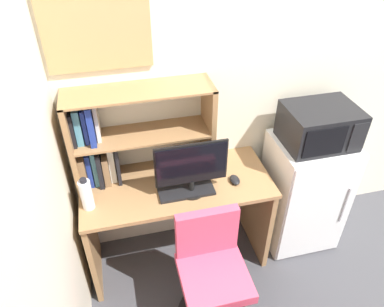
{
  "coord_description": "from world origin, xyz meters",
  "views": [
    {
      "loc": [
        -1.25,
        -2.09,
        2.41
      ],
      "look_at": [
        -0.81,
        -0.31,
        1.02
      ],
      "focal_mm": 34.43,
      "sensor_mm": 36.0,
      "label": 1
    }
  ],
  "objects": [
    {
      "name": "microwave",
      "position": [
        0.08,
        -0.28,
        1.07
      ],
      "size": [
        0.47,
        0.37,
        0.27
      ],
      "color": "black",
      "rests_on": "mini_fridge"
    },
    {
      "name": "wall_corkboard",
      "position": [
        -1.28,
        -0.01,
        1.75
      ],
      "size": [
        0.6,
        0.02,
        0.5
      ],
      "primitive_type": "cube",
      "color": "tan"
    },
    {
      "name": "hutch_bookshelf",
      "position": [
        -1.25,
        -0.12,
        1.08
      ],
      "size": [
        0.9,
        0.27,
        0.64
      ],
      "color": "#997047",
      "rests_on": "desk"
    },
    {
      "name": "monitor",
      "position": [
        -0.84,
        -0.38,
        0.97
      ],
      "size": [
        0.46,
        0.17,
        0.37
      ],
      "color": "black",
      "rests_on": "desk"
    },
    {
      "name": "desk_chair",
      "position": [
        -0.8,
        -0.78,
        0.38
      ],
      "size": [
        0.47,
        0.47,
        0.84
      ],
      "color": "black",
      "rests_on": "ground_plane"
    },
    {
      "name": "desk",
      "position": [
        -0.91,
        -0.28,
        0.54
      ],
      "size": [
        1.27,
        0.56,
        0.77
      ],
      "color": "#997047",
      "rests_on": "ground_plane"
    },
    {
      "name": "computer_mouse",
      "position": [
        -0.53,
        -0.36,
        0.79
      ],
      "size": [
        0.06,
        0.1,
        0.03
      ],
      "primitive_type": "ellipsoid",
      "color": "black",
      "rests_on": "desk"
    },
    {
      "name": "water_bottle",
      "position": [
        -1.48,
        -0.37,
        0.88
      ],
      "size": [
        0.07,
        0.07,
        0.23
      ],
      "color": "silver",
      "rests_on": "desk"
    },
    {
      "name": "wall_back",
      "position": [
        0.4,
        0.02,
        1.3
      ],
      "size": [
        6.4,
        0.04,
        2.6
      ],
      "primitive_type": "cube",
      "color": "silver",
      "rests_on": "ground_plane"
    },
    {
      "name": "mini_fridge",
      "position": [
        0.08,
        -0.28,
        0.47
      ],
      "size": [
        0.54,
        0.49,
        0.94
      ],
      "color": "white",
      "rests_on": "ground_plane"
    },
    {
      "name": "keyboard",
      "position": [
        -0.87,
        -0.38,
        0.78
      ],
      "size": [
        0.36,
        0.15,
        0.02
      ],
      "primitive_type": "cube",
      "color": "black",
      "rests_on": "desk"
    }
  ]
}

